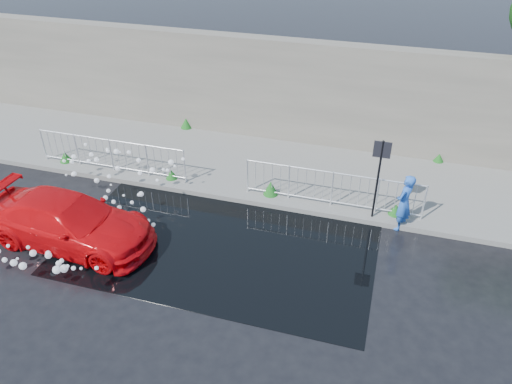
# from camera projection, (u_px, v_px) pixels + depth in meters

# --- Properties ---
(ground) EXTENTS (90.00, 90.00, 0.00)m
(ground) POSITION_uv_depth(u_px,v_px,m) (189.00, 263.00, 12.44)
(ground) COLOR black
(ground) RESTS_ON ground
(pavement) EXTENTS (30.00, 4.00, 0.15)m
(pavement) POSITION_uv_depth(u_px,v_px,m) (248.00, 165.00, 16.43)
(pavement) COLOR slate
(pavement) RESTS_ON ground
(curb) EXTENTS (30.00, 0.25, 0.16)m
(curb) POSITION_uv_depth(u_px,v_px,m) (228.00, 197.00, 14.81)
(curb) COLOR slate
(curb) RESTS_ON ground
(retaining_wall) EXTENTS (30.00, 0.60, 3.50)m
(retaining_wall) POSITION_uv_depth(u_px,v_px,m) (267.00, 89.00, 17.20)
(retaining_wall) COLOR #615C52
(retaining_wall) RESTS_ON pavement
(puddle) EXTENTS (8.00, 5.00, 0.01)m
(puddle) POSITION_uv_depth(u_px,v_px,m) (221.00, 242.00, 13.13)
(puddle) COLOR black
(puddle) RESTS_ON ground
(sign_post) EXTENTS (0.45, 0.06, 2.50)m
(sign_post) POSITION_uv_depth(u_px,v_px,m) (379.00, 168.00, 13.00)
(sign_post) COLOR black
(sign_post) RESTS_ON ground
(railing_left) EXTENTS (5.05, 0.05, 1.10)m
(railing_left) POSITION_uv_depth(u_px,v_px,m) (111.00, 154.00, 15.69)
(railing_left) COLOR silver
(railing_left) RESTS_ON pavement
(railing_right) EXTENTS (5.05, 0.05, 1.10)m
(railing_right) POSITION_uv_depth(u_px,v_px,m) (332.00, 188.00, 14.02)
(railing_right) COLOR silver
(railing_right) RESTS_ON pavement
(weeds) EXTENTS (12.17, 3.93, 0.44)m
(weeds) POSITION_uv_depth(u_px,v_px,m) (236.00, 165.00, 15.91)
(weeds) COLOR #124416
(weeds) RESTS_ON pavement
(water_spray) EXTENTS (3.65, 5.60, 1.06)m
(water_spray) POSITION_uv_depth(u_px,v_px,m) (81.00, 207.00, 13.17)
(water_spray) COLOR white
(water_spray) RESTS_ON ground
(red_car) EXTENTS (4.61, 2.04, 1.32)m
(red_car) POSITION_uv_depth(u_px,v_px,m) (69.00, 222.00, 12.79)
(red_car) COLOR red
(red_car) RESTS_ON ground
(person) EXTENTS (0.62, 0.72, 1.65)m
(person) POSITION_uv_depth(u_px,v_px,m) (404.00, 203.00, 13.22)
(person) COLOR blue
(person) RESTS_ON ground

